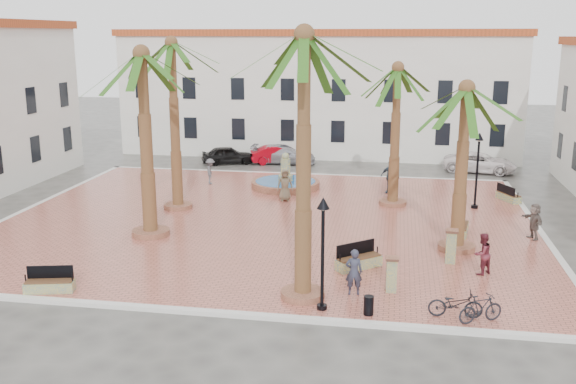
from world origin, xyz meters
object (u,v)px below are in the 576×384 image
Objects in this scene: palm_e at (465,109)px; car_black at (228,155)px; palm_nw at (172,60)px; bollard_n at (285,169)px; litter_bin at (369,305)px; bollard_e at (451,246)px; bench_se at (358,261)px; bicycle_b at (481,309)px; pedestrian_north at (210,171)px; pedestrian_east at (534,221)px; palm_s at (304,64)px; bench_ne at (508,196)px; pedestrian_fountain_a at (285,185)px; bench_e at (461,228)px; cyclist_b at (482,254)px; palm_ne at (397,83)px; palm_sw at (142,75)px; car_red at (278,154)px; cyclist_a at (354,272)px; fountain at (285,183)px; lamppost_e at (478,157)px; bollard_se at (392,274)px; bicycle_a at (455,304)px; car_white at (480,163)px; pedestrian_fountain_b at (390,177)px; car_silver at (284,154)px; bench_s at (50,285)px; lamppost_s at (323,234)px.

car_black is at bearing 130.45° from palm_e.
palm_nw reaches higher than bollard_n.
bollard_e is at bearing 61.39° from litter_bin.
bench_se reaches higher than bicycle_b.
palm_e is (14.03, -4.46, -1.66)m from palm_nw.
palm_nw reaches higher than litter_bin.
pedestrian_east reaches higher than pedestrian_north.
bench_ne is (9.25, 15.18, -7.81)m from palm_s.
litter_bin is 15.19m from pedestrian_fountain_a.
bollard_n is at bearing 53.79° from bench_e.
cyclist_b is (14.73, -7.28, -6.89)m from palm_nw.
palm_ne is at bearing 111.49° from palm_e.
bicycle_b is at bearing -88.80° from palm_e.
palm_sw is 10.86m from pedestrian_fountain_a.
bench_se is at bearing 179.60° from car_red.
pedestrian_fountain_a reaches higher than car_red.
bollard_e is 0.35× the size of car_red.
cyclist_a is (-7.52, -14.63, 0.59)m from bench_ne.
cyclist_b reaches higher than pedestrian_north.
litter_bin is 1.81m from cyclist_a.
palm_ne reaches higher than fountain.
palm_ne is at bearing 42.82° from bench_se.
pedestrian_east is at bearing -68.03° from lamppost_e.
bicycle_b is (2.85, -2.11, -0.20)m from bollard_se.
bollard_n is 0.74× the size of cyclist_a.
bollard_n is at bearing 23.28° from bicycle_a.
bollard_n is 0.26× the size of car_white.
cyclist_b is 0.85× the size of pedestrian_fountain_b.
bicycle_a is (9.09, -19.50, -0.18)m from bollard_n.
bollard_e reaches higher than bench_ne.
bench_e is at bearing 129.01° from bench_ne.
car_silver is (-10.92, 25.33, 0.05)m from bicycle_b.
bollard_se is (11.34, -9.61, -7.04)m from palm_nw.
car_silver is at bearing 100.96° from bollard_n.
pedestrian_east is at bearing 30.95° from palm_e.
bench_s is 1.46× the size of bollard_n.
car_red is at bearing 103.79° from fountain.
lamppost_e is at bearing 27.89° from bench_s.
pedestrian_fountain_a is at bearing 133.72° from bollard_e.
pedestrian_fountain_a is 13.15m from pedestrian_east.
palm_e reaches higher than lamppost_s.
bollard_n is at bearing 121.65° from car_white.
car_black is (-4.99, 4.71, -0.15)m from bollard_n.
car_red is (-11.87, 20.86, -0.32)m from cyclist_b.
palm_s reaches higher than car_black.
palm_ne is 8.14m from pedestrian_fountain_a.
pedestrian_east reaches higher than bench_se.
pedestrian_north is (-11.14, 3.12, -5.71)m from palm_ne.
car_red reaches higher than litter_bin.
cyclist_a is 0.36× the size of car_silver.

